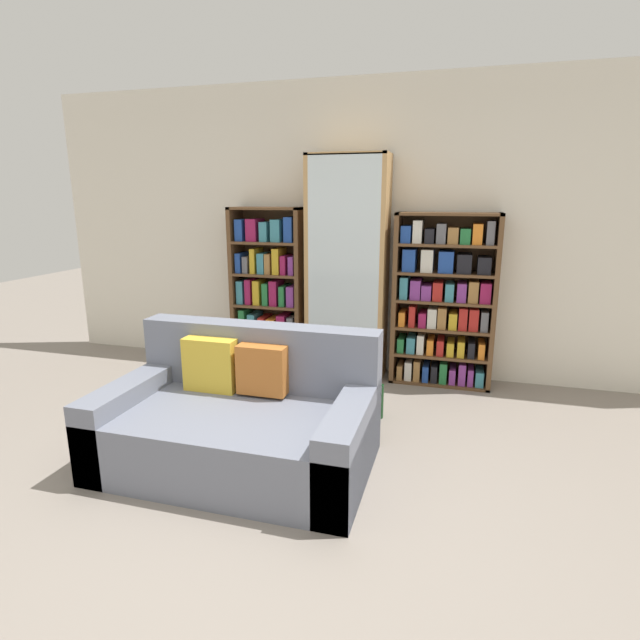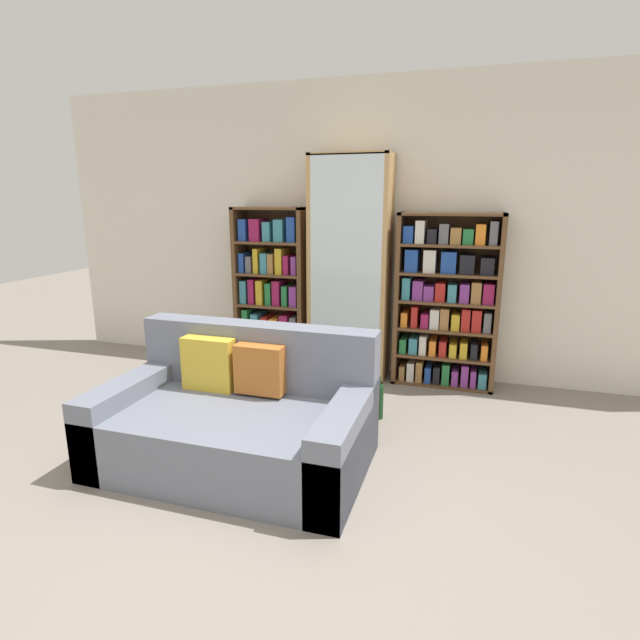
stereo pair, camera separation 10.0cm
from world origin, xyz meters
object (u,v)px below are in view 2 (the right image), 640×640
at_px(couch, 238,420).
at_px(wine_bottle, 378,401).
at_px(bookshelf_right, 447,302).
at_px(bookshelf_left, 272,293).
at_px(display_cabinet, 350,270).

distance_m(couch, wine_bottle, 1.17).
bearing_deg(bookshelf_right, wine_bottle, -114.48).
height_order(bookshelf_left, bookshelf_right, bookshelf_left).
relative_size(couch, display_cabinet, 0.81).
distance_m(bookshelf_left, wine_bottle, 1.66).
height_order(display_cabinet, wine_bottle, display_cabinet).
relative_size(display_cabinet, wine_bottle, 5.96).
bearing_deg(bookshelf_left, wine_bottle, -36.37).
bearing_deg(wine_bottle, bookshelf_left, 143.63).
bearing_deg(display_cabinet, couch, -98.96).
relative_size(bookshelf_right, wine_bottle, 4.50).
xyz_separation_m(bookshelf_left, bookshelf_right, (1.66, -0.00, 0.01)).
relative_size(couch, bookshelf_left, 1.05).
bearing_deg(display_cabinet, bookshelf_left, 178.88).
distance_m(bookshelf_left, display_cabinet, 0.83).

